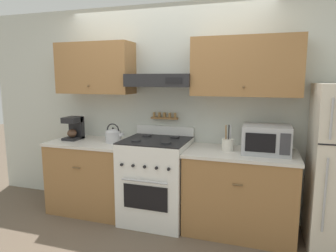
{
  "coord_description": "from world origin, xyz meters",
  "views": [
    {
      "loc": [
        1.17,
        -2.84,
        1.67
      ],
      "look_at": [
        0.16,
        0.28,
        1.14
      ],
      "focal_mm": 32.0,
      "sensor_mm": 36.0,
      "label": 1
    }
  ],
  "objects_px": {
    "utensil_crock": "(228,144)",
    "microwave": "(266,139)",
    "stove_range": "(156,180)",
    "tea_kettle": "(113,135)",
    "coffee_maker": "(74,128)"
  },
  "relations": [
    {
      "from": "utensil_crock",
      "to": "microwave",
      "type": "bearing_deg",
      "value": 2.59
    },
    {
      "from": "stove_range",
      "to": "utensil_crock",
      "type": "distance_m",
      "value": 0.94
    },
    {
      "from": "tea_kettle",
      "to": "coffee_maker",
      "type": "bearing_deg",
      "value": 177.04
    },
    {
      "from": "coffee_maker",
      "to": "microwave",
      "type": "xyz_separation_m",
      "value": [
        2.35,
        -0.01,
        0.0
      ]
    },
    {
      "from": "microwave",
      "to": "utensil_crock",
      "type": "distance_m",
      "value": 0.4
    },
    {
      "from": "tea_kettle",
      "to": "microwave",
      "type": "distance_m",
      "value": 1.77
    },
    {
      "from": "stove_range",
      "to": "tea_kettle",
      "type": "bearing_deg",
      "value": 176.23
    },
    {
      "from": "tea_kettle",
      "to": "microwave",
      "type": "height_order",
      "value": "microwave"
    },
    {
      "from": "coffee_maker",
      "to": "utensil_crock",
      "type": "height_order",
      "value": "coffee_maker"
    },
    {
      "from": "microwave",
      "to": "utensil_crock",
      "type": "relative_size",
      "value": 1.7
    },
    {
      "from": "tea_kettle",
      "to": "microwave",
      "type": "xyz_separation_m",
      "value": [
        1.77,
        0.02,
        0.06
      ]
    },
    {
      "from": "stove_range",
      "to": "tea_kettle",
      "type": "distance_m",
      "value": 0.75
    },
    {
      "from": "stove_range",
      "to": "tea_kettle",
      "type": "height_order",
      "value": "tea_kettle"
    },
    {
      "from": "tea_kettle",
      "to": "utensil_crock",
      "type": "distance_m",
      "value": 1.38
    },
    {
      "from": "stove_range",
      "to": "utensil_crock",
      "type": "height_order",
      "value": "utensil_crock"
    }
  ]
}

